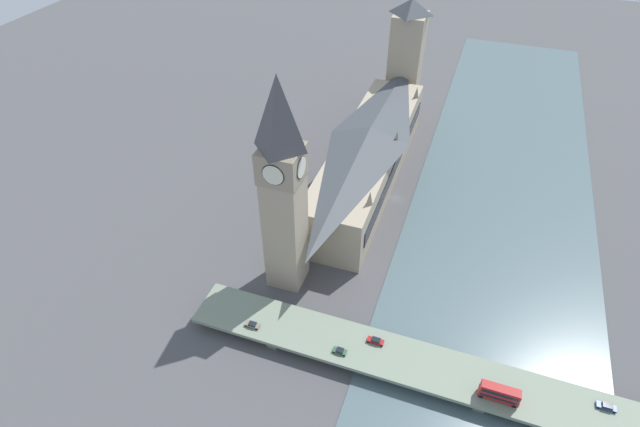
% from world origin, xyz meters
% --- Properties ---
extents(ground_plane, '(600.00, 600.00, 0.00)m').
position_xyz_m(ground_plane, '(0.00, 0.00, 0.00)').
color(ground_plane, '#4C4C4F').
extents(river_water, '(67.48, 360.00, 0.30)m').
position_xyz_m(river_water, '(-39.74, 0.00, 0.15)').
color(river_water, '#4C6066').
rests_on(river_water, ground_plane).
extents(parliament_hall, '(23.01, 103.74, 25.35)m').
position_xyz_m(parliament_hall, '(14.27, -8.00, 12.60)').
color(parliament_hall, tan).
rests_on(parliament_hall, ground_plane).
extents(clock_tower, '(12.03, 12.03, 71.81)m').
position_xyz_m(clock_tower, '(24.58, 53.29, 37.60)').
color(clock_tower, tan).
rests_on(clock_tower, ground_plane).
extents(victoria_tower, '(14.61, 14.61, 58.35)m').
position_xyz_m(victoria_tower, '(14.33, -71.17, 27.18)').
color(victoria_tower, tan).
rests_on(victoria_tower, ground_plane).
extents(road_bridge, '(166.96, 15.07, 4.24)m').
position_xyz_m(road_bridge, '(-39.74, 74.24, 3.42)').
color(road_bridge, '#5D6A59').
rests_on(road_bridge, ground_plane).
extents(double_decker_bus_lead, '(10.02, 2.66, 4.81)m').
position_xyz_m(double_decker_bus_lead, '(-43.44, 77.67, 6.90)').
color(double_decker_bus_lead, red).
rests_on(double_decker_bus_lead, road_bridge).
extents(car_northbound_mid, '(4.77, 1.83, 1.48)m').
position_xyz_m(car_northbound_mid, '(-9.61, 71.50, 4.98)').
color(car_northbound_mid, maroon).
rests_on(car_northbound_mid, road_bridge).
extents(car_northbound_tail, '(4.39, 1.80, 1.36)m').
position_xyz_m(car_northbound_tail, '(25.58, 77.97, 4.94)').
color(car_northbound_tail, slate).
rests_on(car_northbound_tail, road_bridge).
extents(car_southbound_lead, '(3.90, 1.83, 1.29)m').
position_xyz_m(car_southbound_lead, '(-1.07, 77.97, 4.89)').
color(car_southbound_lead, '#2D5638').
rests_on(car_southbound_lead, road_bridge).
extents(car_southbound_mid, '(4.70, 1.86, 1.45)m').
position_xyz_m(car_southbound_mid, '(-69.46, 71.22, 4.96)').
color(car_southbound_mid, navy).
rests_on(car_southbound_mid, road_bridge).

